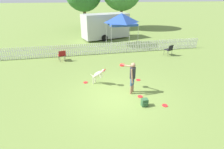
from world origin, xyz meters
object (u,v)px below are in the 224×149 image
Objects in this scene: frisbee_near_dog at (140,96)px; folding_chair_blue_left at (62,55)px; frisbee_near_handler at (85,82)px; frisbee_midfield at (138,80)px; backpack_on_grass at (145,102)px; canopy_tent_main at (122,19)px; equipment_trailer at (105,26)px; frisbee_far_scatter at (165,105)px; folding_chair_center at (169,49)px; handler_person at (132,74)px; leaping_dog at (98,74)px.

folding_chair_blue_left reaches higher than frisbee_near_dog.
folding_chair_blue_left reaches higher than frisbee_near_handler.
folding_chair_blue_left is (-4.46, 4.31, 0.48)m from frisbee_midfield.
folding_chair_blue_left is (-3.84, 6.83, 0.32)m from backpack_on_grass.
canopy_tent_main reaches higher than folding_chair_blue_left.
frisbee_midfield is 0.08× the size of canopy_tent_main.
frisbee_far_scatter is at bearing -104.50° from equipment_trailer.
folding_chair_center is at bearing 60.38° from frisbee_far_scatter.
folding_chair_blue_left is (-3.61, 5.57, -0.53)m from handler_person.
backpack_on_grass reaches higher than frisbee_near_dog.
backpack_on_grass is at bearing 32.61° from folding_chair_center.
equipment_trailer is (0.01, 10.95, 1.41)m from frisbee_midfield.
canopy_tent_main is (0.69, 10.39, 2.50)m from frisbee_far_scatter.
backpack_on_grass reaches higher than frisbee_near_handler.
canopy_tent_main is at bearing 80.89° from frisbee_near_dog.
frisbee_midfield is 0.30× the size of folding_chair_blue_left.
handler_person is 1.83m from frisbee_midfield.
folding_chair_blue_left is (-4.75, 7.03, 0.48)m from frisbee_far_scatter.
folding_chair_center is at bearing 50.90° from frisbee_near_dog.
frisbee_near_dog is at bearing 29.59° from folding_chair_center.
canopy_tent_main reaches higher than frisbee_near_handler.
handler_person is at bearing 25.05° from folding_chair_center.
handler_person reaches higher than folding_chair_blue_left.
folding_chair_center is (4.86, 5.10, -0.49)m from handler_person.
backpack_on_grass is (-0.09, -0.76, 0.16)m from frisbee_near_dog.
equipment_trailer reaches higher than folding_chair_center.
canopy_tent_main is (1.83, 8.94, 1.49)m from handler_person.
leaping_dog is at bearing 134.22° from frisbee_far_scatter.
equipment_trailer is (0.63, 13.47, 1.25)m from backpack_on_grass.
handler_person is at bearing 128.12° from frisbee_far_scatter.
backpack_on_grass is 0.06× the size of equipment_trailer.
leaping_dog is 4.83m from folding_chair_blue_left.
equipment_trailer is at bearing 73.96° from frisbee_near_handler.
folding_chair_blue_left is 6.71m from canopy_tent_main.
leaping_dog is at bearing 9.95° from folding_chair_center.
frisbee_near_dog is 0.28× the size of folding_chair_center.
frisbee_far_scatter is (1.14, -1.45, -1.01)m from handler_person.
frisbee_near_handler is 1.00× the size of frisbee_near_dog.
folding_chair_center is (8.47, -0.48, 0.04)m from folding_chair_blue_left.
canopy_tent_main reaches higher than frisbee_near_dog.
handler_person is at bearing 90.35° from leaping_dog.
handler_person reaches higher than folding_chair_center.
folding_chair_center is 8.21m from equipment_trailer.
folding_chair_center reaches higher than frisbee_midfield.
equipment_trailer reaches higher than handler_person.
leaping_dog is 2.58m from frisbee_near_dog.
leaping_dog is 0.34× the size of canopy_tent_main.
frisbee_far_scatter is 0.04× the size of equipment_trailer.
frisbee_near_handler is at bearing 174.03° from frisbee_midfield.
folding_chair_blue_left is at bearing 136.02° from frisbee_midfield.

